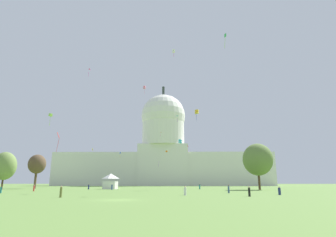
# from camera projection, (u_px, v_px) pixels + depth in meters

# --- Properties ---
(ground_plane) EXTENTS (800.00, 800.00, 0.00)m
(ground_plane) POSITION_uv_depth(u_px,v_px,m) (118.00, 200.00, 35.35)
(ground_plane) COLOR olive
(capitol_building) EXTENTS (145.50, 30.95, 70.17)m
(capitol_building) POSITION_uv_depth(u_px,v_px,m) (163.00, 151.00, 190.59)
(capitol_building) COLOR silver
(capitol_building) RESTS_ON ground_plane
(event_tent) EXTENTS (4.71, 4.56, 5.14)m
(event_tent) POSITION_uv_depth(u_px,v_px,m) (111.00, 181.00, 93.23)
(event_tent) COLOR white
(event_tent) RESTS_ON ground_plane
(tree_west_far) EXTENTS (7.38, 6.43, 11.73)m
(tree_west_far) POSITION_uv_depth(u_px,v_px,m) (5.00, 166.00, 87.62)
(tree_west_far) COLOR #42301E
(tree_west_far) RESTS_ON ground_plane
(tree_west_near) EXTENTS (8.13, 7.99, 12.33)m
(tree_west_near) POSITION_uv_depth(u_px,v_px,m) (37.00, 164.00, 102.07)
(tree_west_near) COLOR brown
(tree_west_near) RESTS_ON ground_plane
(tree_east_mid) EXTENTS (10.68, 11.51, 14.09)m
(tree_east_mid) POSITION_uv_depth(u_px,v_px,m) (258.00, 160.00, 85.75)
(tree_east_mid) COLOR #4C3823
(tree_east_mid) RESTS_ON ground_plane
(person_teal_edge_east) EXTENTS (0.49, 0.49, 1.51)m
(person_teal_edge_east) POSITION_uv_depth(u_px,v_px,m) (1.00, 190.00, 57.13)
(person_teal_edge_east) COLOR #1E757A
(person_teal_edge_east) RESTS_ON ground_plane
(person_denim_near_tree_east) EXTENTS (0.52, 0.52, 1.72)m
(person_denim_near_tree_east) POSITION_uv_depth(u_px,v_px,m) (229.00, 189.00, 58.01)
(person_denim_near_tree_east) COLOR #3D5684
(person_denim_near_tree_east) RESTS_ON ground_plane
(person_white_front_left) EXTENTS (0.59, 0.59, 1.58)m
(person_white_front_left) POSITION_uv_depth(u_px,v_px,m) (185.00, 191.00, 48.32)
(person_white_front_left) COLOR silver
(person_white_front_left) RESTS_ON ground_plane
(person_teal_back_center) EXTENTS (0.52, 0.52, 1.72)m
(person_teal_back_center) POSITION_uv_depth(u_px,v_px,m) (200.00, 187.00, 91.40)
(person_teal_back_center) COLOR #1E757A
(person_teal_back_center) RESTS_ON ground_plane
(person_black_back_right) EXTENTS (0.48, 0.48, 1.62)m
(person_black_back_right) POSITION_uv_depth(u_px,v_px,m) (249.00, 192.00, 44.21)
(person_black_back_right) COLOR black
(person_black_back_right) RESTS_ON ground_plane
(person_red_mid_left) EXTENTS (0.48, 0.48, 1.63)m
(person_red_mid_left) POSITION_uv_depth(u_px,v_px,m) (34.00, 188.00, 69.46)
(person_red_mid_left) COLOR red
(person_red_mid_left) RESTS_ON ground_plane
(person_navy_near_tent) EXTENTS (0.63, 0.63, 1.66)m
(person_navy_near_tent) POSITION_uv_depth(u_px,v_px,m) (89.00, 187.00, 88.61)
(person_navy_near_tent) COLOR navy
(person_navy_near_tent) RESTS_ON ground_plane
(person_olive_mid_center) EXTENTS (0.45, 0.45, 1.70)m
(person_olive_mid_center) POSITION_uv_depth(u_px,v_px,m) (61.00, 192.00, 41.48)
(person_olive_mid_center) COLOR olive
(person_olive_mid_center) RESTS_ON ground_plane
(person_navy_front_center) EXTENTS (0.64, 0.64, 1.49)m
(person_navy_front_center) POSITION_uv_depth(u_px,v_px,m) (279.00, 191.00, 49.76)
(person_navy_front_center) COLOR navy
(person_navy_front_center) RESTS_ON ground_plane
(person_denim_back_left) EXTENTS (0.67, 0.67, 1.79)m
(person_denim_back_left) POSITION_uv_depth(u_px,v_px,m) (112.00, 187.00, 84.56)
(person_denim_back_left) COLOR #3D5684
(person_denim_back_left) RESTS_ON ground_plane
(kite_orange_low) EXTENTS (0.88, 0.44, 0.74)m
(kite_orange_low) POSITION_uv_depth(u_px,v_px,m) (167.00, 151.00, 124.86)
(kite_orange_low) COLOR orange
(kite_pink_high) EXTENTS (1.30, 1.26, 4.00)m
(kite_pink_high) POSITION_uv_depth(u_px,v_px,m) (144.00, 87.00, 132.51)
(kite_pink_high) COLOR pink
(kite_lime_mid) EXTENTS (1.19, 1.16, 4.10)m
(kite_lime_mid) POSITION_uv_depth(u_px,v_px,m) (51.00, 115.00, 89.41)
(kite_lime_mid) COLOR #8CD133
(kite_magenta_high) EXTENTS (0.83, 1.44, 2.50)m
(kite_magenta_high) POSITION_uv_depth(u_px,v_px,m) (88.00, 70.00, 97.46)
(kite_magenta_high) COLOR #D1339E
(kite_green_high) EXTENTS (0.59, 0.72, 4.24)m
(kite_green_high) POSITION_uv_depth(u_px,v_px,m) (225.00, 37.00, 73.60)
(kite_green_high) COLOR green
(kite_violet_low) EXTENTS (0.78, 1.07, 2.44)m
(kite_violet_low) POSITION_uv_depth(u_px,v_px,m) (158.00, 162.00, 143.57)
(kite_violet_low) COLOR purple
(kite_cyan_low) EXTENTS (1.31, 1.28, 1.30)m
(kite_cyan_low) POSITION_uv_depth(u_px,v_px,m) (180.00, 141.00, 90.79)
(kite_cyan_low) COLOR #33BCDB
(kite_turquoise_mid) EXTENTS (1.20, 1.20, 2.25)m
(kite_turquoise_mid) POSITION_uv_depth(u_px,v_px,m) (178.00, 117.00, 113.15)
(kite_turquoise_mid) COLOR teal
(kite_black_high) EXTENTS (1.10, 1.33, 4.04)m
(kite_black_high) POSITION_uv_depth(u_px,v_px,m) (196.00, 115.00, 175.20)
(kite_black_high) COLOR black
(kite_yellow_low) EXTENTS (0.72, 1.02, 1.03)m
(kite_yellow_low) POSITION_uv_depth(u_px,v_px,m) (93.00, 149.00, 115.51)
(kite_yellow_low) COLOR yellow
(kite_white_high) EXTENTS (0.77, 0.74, 2.34)m
(kite_white_high) POSITION_uv_depth(u_px,v_px,m) (174.00, 51.00, 83.45)
(kite_white_high) COLOR white
(kite_red_low) EXTENTS (0.82, 1.10, 4.79)m
(kite_red_low) POSITION_uv_depth(u_px,v_px,m) (58.00, 137.00, 65.91)
(kite_red_low) COLOR red
(kite_gold_mid) EXTENTS (1.44, 1.41, 3.65)m
(kite_gold_mid) POSITION_uv_depth(u_px,v_px,m) (197.00, 112.00, 91.05)
(kite_gold_mid) COLOR gold
(kite_blue_mid) EXTENTS (0.53, 0.84, 3.43)m
(kite_blue_mid) POSITION_uv_depth(u_px,v_px,m) (120.00, 153.00, 154.99)
(kite_blue_mid) COLOR blue
(kite_orange_mid) EXTENTS (0.96, 1.42, 2.24)m
(kite_orange_mid) POSITION_uv_depth(u_px,v_px,m) (160.00, 133.00, 172.22)
(kite_orange_mid) COLOR orange
(kite_pink_mid) EXTENTS (0.66, 0.82, 3.69)m
(kite_pink_mid) POSITION_uv_depth(u_px,v_px,m) (188.00, 147.00, 129.16)
(kite_pink_mid) COLOR pink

